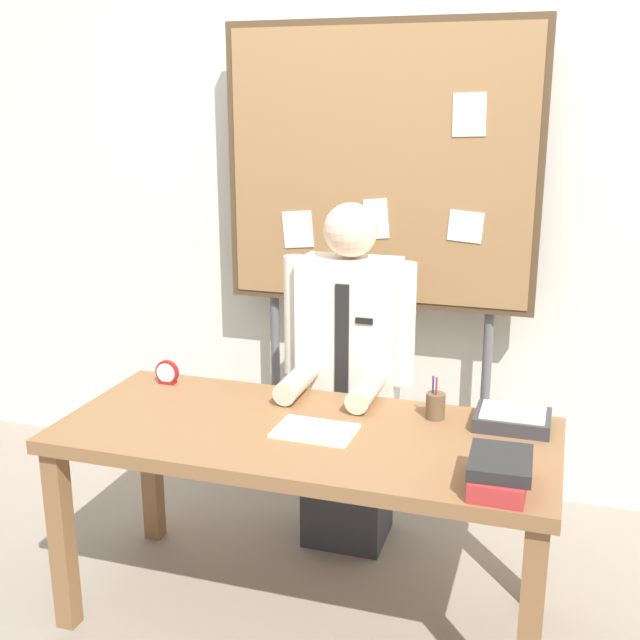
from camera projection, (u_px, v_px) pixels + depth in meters
The scene contains 10 objects.
ground_plane at pixel (306, 613), 2.97m from camera, with size 12.00×12.00×0.00m, color gray.
back_wall at pixel (388, 211), 3.74m from camera, with size 6.40×0.08×2.70m, color silver.
desk at pixel (305, 452), 2.79m from camera, with size 1.74×0.76×0.75m.
person at pixel (348, 390), 3.30m from camera, with size 0.55×0.56×1.47m.
bulletin_board at pixel (379, 173), 3.50m from camera, with size 1.42×0.09×2.20m.
book_stack at pixel (500, 472), 2.34m from camera, with size 0.19×0.27×0.10m.
open_notebook at pixel (315, 431), 2.73m from camera, with size 0.28×0.19×0.01m, color #F4EFCC.
desk_clock at pixel (167, 373), 3.20m from camera, with size 0.10×0.04×0.10m.
pen_holder at pixel (435, 406), 2.84m from camera, with size 0.07×0.07×0.16m.
paper_tray at pixel (513, 419), 2.78m from camera, with size 0.26×0.20×0.06m.
Camera 1 is at (0.82, -2.43, 1.86)m, focal length 44.39 mm.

